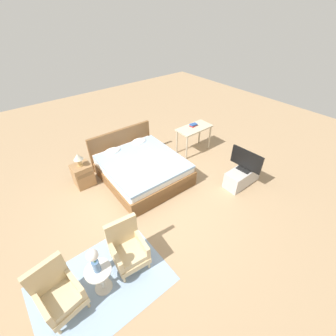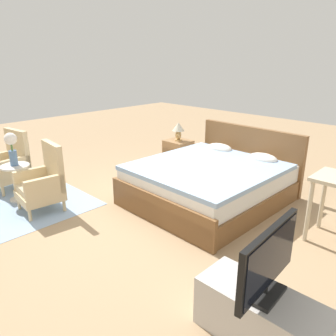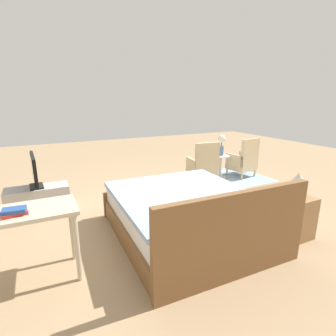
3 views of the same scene
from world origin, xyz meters
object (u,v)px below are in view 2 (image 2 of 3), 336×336
(armchair_by_window_left, at_px, (10,165))
(tv_flatscreen, at_px, (268,262))
(side_table, at_px, (17,178))
(flower_vase, at_px, (11,146))
(armchair_by_window_right, at_px, (43,184))
(table_lamp, at_px, (178,129))
(nightstand, at_px, (178,156))
(bed, at_px, (212,181))
(tv_stand, at_px, (261,319))

(armchair_by_window_left, xyz_separation_m, tv_flatscreen, (4.42, 0.06, 0.32))
(side_table, xyz_separation_m, flower_vase, (-0.00, 0.00, 0.49))
(armchair_by_window_right, xyz_separation_m, tv_flatscreen, (3.28, 0.06, 0.32))
(table_lamp, bearing_deg, tv_flatscreen, -38.45)
(nightstand, relative_size, table_lamp, 1.74)
(tv_flatscreen, bearing_deg, nightstand, 141.56)
(side_table, height_order, flower_vase, flower_vase)
(nightstand, bearing_deg, bed, -27.03)
(bed, relative_size, nightstand, 3.75)
(nightstand, height_order, table_lamp, table_lamp)
(armchair_by_window_left, relative_size, armchair_by_window_right, 1.00)
(nightstand, xyz_separation_m, tv_stand, (3.06, -2.43, -0.08))
(table_lamp, bearing_deg, side_table, -106.71)
(side_table, bearing_deg, bed, 44.07)
(armchair_by_window_right, distance_m, table_lamp, 2.53)
(bed, distance_m, armchair_by_window_right, 2.36)
(bed, relative_size, armchair_by_window_right, 2.34)
(bed, height_order, tv_stand, bed)
(armchair_by_window_left, relative_size, tv_stand, 0.96)
(nightstand, bearing_deg, tv_stand, -38.46)
(flower_vase, relative_size, nightstand, 0.83)
(tv_stand, height_order, tv_flatscreen, tv_flatscreen)
(nightstand, relative_size, tv_flatscreen, 0.73)
(bed, distance_m, side_table, 2.84)
(bed, bearing_deg, tv_stand, -44.78)
(armchair_by_window_left, relative_size, side_table, 1.70)
(flower_vase, bearing_deg, nightstand, 73.28)
(armchair_by_window_right, distance_m, flower_vase, 0.74)
(armchair_by_window_right, distance_m, side_table, 0.59)
(tv_flatscreen, bearing_deg, bed, 135.26)
(side_table, bearing_deg, armchair_by_window_left, 167.20)
(tv_flatscreen, bearing_deg, flower_vase, -177.20)
(armchair_by_window_left, distance_m, side_table, 0.59)
(bed, relative_size, tv_flatscreen, 2.74)
(bed, bearing_deg, armchair_by_window_right, -128.55)
(armchair_by_window_right, bearing_deg, side_table, -167.12)
(bed, height_order, armchair_by_window_right, bed)
(table_lamp, height_order, tv_flatscreen, tv_flatscreen)
(armchair_by_window_left, distance_m, nightstand, 2.84)
(armchair_by_window_left, height_order, side_table, armchair_by_window_left)
(tv_stand, bearing_deg, nightstand, 141.54)
(side_table, bearing_deg, tv_flatscreen, 2.80)
(nightstand, bearing_deg, flower_vase, -106.72)
(armchair_by_window_left, bearing_deg, armchair_by_window_right, 0.02)
(nightstand, bearing_deg, tv_flatscreen, -38.44)
(armchair_by_window_right, height_order, nightstand, armchair_by_window_right)
(armchair_by_window_left, height_order, tv_flatscreen, tv_flatscreen)
(flower_vase, xyz_separation_m, nightstand, (0.79, 2.62, -0.55))
(armchair_by_window_left, bearing_deg, side_table, -12.80)
(bed, xyz_separation_m, nightstand, (-1.26, 0.64, -0.01))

